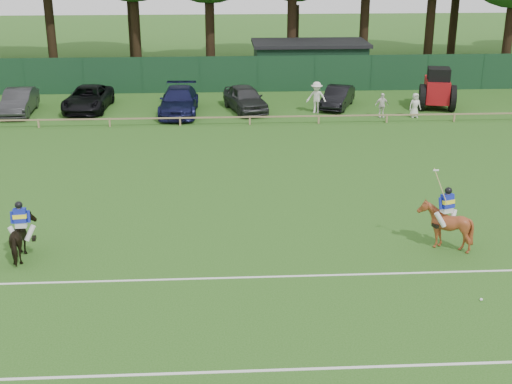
{
  "coord_description": "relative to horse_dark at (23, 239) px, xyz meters",
  "views": [
    {
      "loc": [
        -0.84,
        -20.33,
        10.06
      ],
      "look_at": [
        0.5,
        3.0,
        1.4
      ],
      "focal_mm": 48.0,
      "sensor_mm": 36.0,
      "label": 1
    }
  ],
  "objects": [
    {
      "name": "tractor",
      "position": [
        20.31,
        20.5,
        0.52
      ],
      "size": [
        2.7,
        3.48,
        2.61
      ],
      "rotation": [
        0.0,
        0.0,
        -0.22
      ],
      "color": "maroon",
      "rests_on": "ground"
    },
    {
      "name": "pitch_lines",
      "position": [
        7.39,
        -4.33,
        -0.71
      ],
      "size": [
        60.0,
        5.1,
        0.01
      ],
      "color": "silver",
      "rests_on": "ground"
    },
    {
      "name": "pitch_rail",
      "position": [
        7.39,
        17.17,
        -0.27
      ],
      "size": [
        62.1,
        0.1,
        0.5
      ],
      "color": "#997F5B",
      "rests_on": "ground"
    },
    {
      "name": "perimeter_fence",
      "position": [
        7.39,
        26.17,
        0.53
      ],
      "size": [
        92.08,
        0.08,
        2.5
      ],
      "color": "#14351E",
      "rests_on": "ground"
    },
    {
      "name": "horse_chestnut",
      "position": [
        14.25,
        -0.01,
        0.13
      ],
      "size": [
        1.79,
        1.9,
        1.68
      ],
      "primitive_type": "imported",
      "rotation": [
        0.0,
        0.0,
        3.49
      ],
      "color": "brown",
      "rests_on": "ground"
    },
    {
      "name": "tree_row",
      "position": [
        9.39,
        34.17,
        -0.72
      ],
      "size": [
        96.0,
        12.0,
        21.0
      ],
      "primitive_type": null,
      "color": "#26561C",
      "rests_on": "ground"
    },
    {
      "name": "polo_ball",
      "position": [
        14.23,
        -3.72,
        -0.67
      ],
      "size": [
        0.09,
        0.09,
        0.09
      ],
      "primitive_type": "sphere",
      "color": "silver",
      "rests_on": "ground"
    },
    {
      "name": "sedan_grey",
      "position": [
        -5.54,
        20.58,
        0.04
      ],
      "size": [
        1.85,
        4.68,
        1.52
      ],
      "primitive_type": "imported",
      "rotation": [
        0.0,
        0.0,
        0.05
      ],
      "color": "#2B2C2E",
      "rests_on": "ground"
    },
    {
      "name": "spectator_right",
      "position": [
        18.34,
        18.31,
        0.02
      ],
      "size": [
        0.78,
        0.57,
        1.47
      ],
      "primitive_type": "imported",
      "rotation": [
        0.0,
        0.0,
        0.15
      ],
      "color": "silver",
      "rests_on": "ground"
    },
    {
      "name": "utility_shed",
      "position": [
        13.39,
        29.17,
        0.82
      ],
      "size": [
        8.4,
        4.4,
        3.04
      ],
      "color": "#14331E",
      "rests_on": "ground"
    },
    {
      "name": "estate_black",
      "position": [
        14.16,
        21.12,
        -0.04
      ],
      "size": [
        2.85,
        4.34,
        1.35
      ],
      "primitive_type": "imported",
      "rotation": [
        0.0,
        0.0,
        -0.38
      ],
      "color": "black",
      "rests_on": "ground"
    },
    {
      "name": "suv_black",
      "position": [
        -1.51,
        21.31,
        0.02
      ],
      "size": [
        2.71,
        5.41,
        1.47
      ],
      "primitive_type": "imported",
      "rotation": [
        0.0,
        0.0,
        -0.05
      ],
      "color": "black",
      "rests_on": "ground"
    },
    {
      "name": "spectator_left",
      "position": [
        12.61,
        19.77,
        0.25
      ],
      "size": [
        1.41,
        1.09,
        1.93
      ],
      "primitive_type": "imported",
      "rotation": [
        0.0,
        0.0,
        -0.34
      ],
      "color": "silver",
      "rests_on": "ground"
    },
    {
      "name": "hatch_grey",
      "position": [
        8.27,
        20.57,
        0.07
      ],
      "size": [
        3.03,
        4.96,
        1.58
      ],
      "primitive_type": "imported",
      "rotation": [
        0.0,
        0.0,
        0.27
      ],
      "color": "#313234",
      "rests_on": "ground"
    },
    {
      "name": "sedan_navy",
      "position": [
        4.2,
        20.01,
        0.07
      ],
      "size": [
        2.36,
        5.49,
        1.58
      ],
      "primitive_type": "imported",
      "rotation": [
        0.0,
        0.0,
        -0.03
      ],
      "color": "#13153D",
      "rests_on": "ground"
    },
    {
      "name": "horse_dark",
      "position": [
        0.0,
        0.0,
        0.0
      ],
      "size": [
        0.95,
        1.77,
        1.43
      ],
      "primitive_type": "imported",
      "rotation": [
        0.0,
        0.0,
        3.25
      ],
      "color": "black",
      "rests_on": "ground"
    },
    {
      "name": "rider_chestnut",
      "position": [
        14.25,
        -0.02,
        0.88
      ],
      "size": [
        0.98,
        0.55,
        2.05
      ],
      "rotation": [
        0.0,
        0.0,
        3.49
      ],
      "color": "silver",
      "rests_on": "ground"
    },
    {
      "name": "rider_dark",
      "position": [
        0.0,
        -0.01,
        0.67
      ],
      "size": [
        0.93,
        0.41,
        1.41
      ],
      "rotation": [
        0.0,
        0.0,
        3.25
      ],
      "color": "silver",
      "rests_on": "ground"
    },
    {
      "name": "ground",
      "position": [
        7.39,
        -0.83,
        -0.72
      ],
      "size": [
        160.0,
        160.0,
        0.0
      ],
      "primitive_type": "plane",
      "color": "#1E4C14",
      "rests_on": "ground"
    },
    {
      "name": "spectator_mid",
      "position": [
        16.35,
        18.43,
        0.02
      ],
      "size": [
        0.91,
        0.49,
        1.47
      ],
      "primitive_type": "imported",
      "rotation": [
        0.0,
        0.0,
        0.15
      ],
      "color": "silver",
      "rests_on": "ground"
    }
  ]
}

